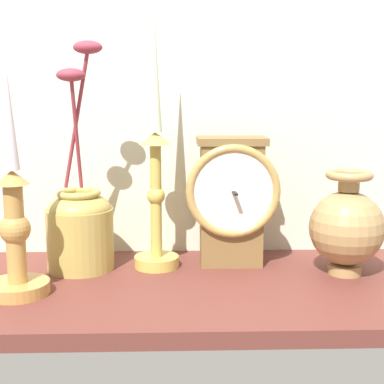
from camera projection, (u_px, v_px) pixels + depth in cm
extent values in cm
cube|color=brown|center=(177.00, 290.00, 86.31)|extent=(100.00, 36.00, 2.40)
cube|color=silver|center=(176.00, 69.00, 98.57)|extent=(120.00, 2.00, 65.00)
cube|color=brown|center=(233.00, 205.00, 94.23)|extent=(10.10, 6.43, 20.11)
cube|color=brown|center=(234.00, 141.00, 92.36)|extent=(11.31, 7.20, 1.20)
torus|color=tan|center=(235.00, 192.00, 90.17)|extent=(15.17, 1.38, 15.17)
cylinder|color=white|center=(235.00, 192.00, 90.08)|extent=(12.69, 0.40, 12.69)
cube|color=black|center=(236.00, 192.00, 89.78)|extent=(0.93, 4.86, 0.30)
cylinder|color=#BD8B46|center=(20.00, 288.00, 81.22)|extent=(8.96, 8.96, 1.80)
cylinder|color=#BD8B46|center=(17.00, 234.00, 79.81)|extent=(2.74, 2.74, 14.15)
sphere|color=#BD8B46|center=(17.00, 229.00, 79.69)|extent=(4.39, 4.39, 4.39)
cone|color=#BD8B46|center=(14.00, 177.00, 78.39)|extent=(4.85, 4.85, 2.00)
cone|color=white|center=(11.00, 116.00, 76.90)|extent=(2.35, 2.35, 14.82)
cylinder|color=gold|center=(158.00, 261.00, 93.83)|extent=(7.35, 7.35, 1.80)
cylinder|color=gold|center=(158.00, 201.00, 92.04)|extent=(1.85, 1.85, 18.48)
sphere|color=gold|center=(158.00, 196.00, 91.88)|extent=(2.96, 2.96, 2.96)
cone|color=gold|center=(157.00, 138.00, 90.24)|extent=(5.18, 5.18, 2.00)
cone|color=silver|center=(156.00, 69.00, 88.32)|extent=(2.21, 2.21, 19.69)
cylinder|color=#AA8653|center=(347.00, 269.00, 90.27)|extent=(5.29, 5.29, 1.60)
sphere|color=#AA8653|center=(349.00, 228.00, 89.10)|extent=(11.75, 11.75, 11.75)
cylinder|color=#AA8653|center=(351.00, 183.00, 87.84)|extent=(3.29, 3.29, 2.53)
torus|color=#AA8653|center=(351.00, 175.00, 87.62)|extent=(7.26, 7.26, 1.31)
cylinder|color=tan|center=(82.00, 239.00, 92.16)|extent=(10.82, 10.82, 9.96)
ellipsoid|color=tan|center=(81.00, 209.00, 91.28)|extent=(10.28, 10.28, 5.14)
torus|color=tan|center=(81.00, 193.00, 90.82)|extent=(7.03, 7.03, 1.07)
cylinder|color=#983646|center=(78.00, 123.00, 88.84)|extent=(5.65, 5.83, 21.65)
ellipsoid|color=#983646|center=(90.00, 47.00, 84.36)|extent=(4.40, 2.80, 2.00)
cylinder|color=#983646|center=(79.00, 135.00, 89.19)|extent=(0.68, 6.36, 17.79)
ellipsoid|color=#983646|center=(73.00, 75.00, 84.71)|extent=(4.40, 2.80, 2.00)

